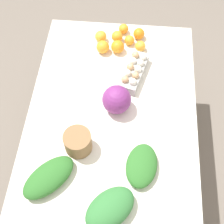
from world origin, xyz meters
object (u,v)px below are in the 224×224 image
greens_bunch_dandelion (49,177)px  orange_3 (117,36)px  greens_bunch_beet_tops (142,166)px  cabbage_purple (117,100)px  greens_bunch_scallion (110,209)px  orange_0 (118,47)px  orange_4 (101,36)px  orange_7 (103,47)px  orange_2 (139,34)px  orange_5 (124,29)px  orange_1 (129,40)px  egg_carton (134,71)px  orange_6 (140,46)px  paper_bag (78,142)px

greens_bunch_dandelion → orange_3: 1.02m
orange_3 → greens_bunch_beet_tops: bearing=12.4°
cabbage_purple → greens_bunch_scallion: (0.59, 0.02, -0.03)m
orange_0 → orange_4: 0.15m
orange_0 → orange_7: 0.10m
greens_bunch_scallion → orange_7: bearing=-172.2°
greens_bunch_beet_tops → orange_2: size_ratio=3.29×
cabbage_purple → orange_5: cabbage_purple is taller
greens_bunch_dandelion → orange_1: 1.03m
orange_5 → orange_2: bearing=68.3°
egg_carton → orange_6: egg_carton is taller
egg_carton → greens_bunch_scallion: 0.84m
orange_1 → orange_6: size_ratio=0.94×
egg_carton → greens_bunch_beet_tops: (0.60, 0.07, -0.01)m
orange_1 → orange_3: 0.09m
greens_bunch_beet_tops → orange_6: greens_bunch_beet_tops is taller
orange_1 → orange_2: (-0.06, 0.06, 0.01)m
egg_carton → orange_4: size_ratio=4.14×
greens_bunch_beet_tops → orange_4: bearing=-160.9°
orange_2 → orange_6: 0.11m
orange_1 → greens_bunch_beet_tops: bearing=7.4°
greens_bunch_beet_tops → orange_1: 0.87m
cabbage_purple → greens_bunch_scallion: bearing=1.6°
orange_0 → orange_2: orange_0 is taller
orange_2 → orange_4: size_ratio=0.98×
orange_0 → greens_bunch_dandelion: bearing=-17.1°
orange_4 → paper_bag: bearing=-2.6°
paper_bag → orange_1: paper_bag is taller
paper_bag → greens_bunch_scallion: 0.38m
orange_2 → orange_3: orange_2 is taller
egg_carton → orange_2: (-0.32, 0.02, -0.01)m
orange_4 → orange_2: bearing=100.4°
egg_carton → orange_3: bearing=-141.1°
greens_bunch_dandelion → orange_5: (-1.07, 0.30, -0.01)m
orange_2 → paper_bag: bearing=-19.0°
orange_2 → orange_3: (0.04, -0.14, -0.00)m
greens_bunch_dandelion → orange_7: 0.90m
greens_bunch_scallion → orange_5: greens_bunch_scallion is taller
greens_bunch_dandelion → orange_0: orange_0 is taller
greens_bunch_scallion → cabbage_purple: bearing=-178.4°
cabbage_purple → greens_bunch_dandelion: 0.55m
orange_5 → greens_bunch_scallion: bearing=0.8°
orange_0 → orange_2: size_ratio=1.13×
cabbage_purple → orange_7: size_ratio=1.97×
orange_7 → orange_1: bearing=116.2°
orange_7 → cabbage_purple: bearing=16.2°
cabbage_purple → orange_5: bearing=-179.9°
greens_bunch_scallion → orange_6: size_ratio=3.86×
orange_2 → orange_4: bearing=-79.6°
orange_7 → orange_5: bearing=146.5°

